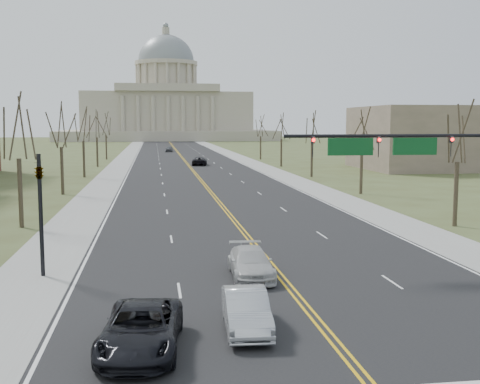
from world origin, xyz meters
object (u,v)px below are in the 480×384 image
object	(u,v)px
signal_left	(40,201)
car_far_sb	(169,149)
signal_mast	(414,156)
car_sb_inner_second	(251,263)
car_sb_outer_lead	(141,329)
car_sb_inner_lead	(246,310)
car_far_nb	(199,161)

from	to	relation	value
signal_left	car_far_sb	xyz separation A→B (m)	(9.41, 124.22, -2.96)
signal_left	car_far_sb	size ratio (longest dim) A/B	1.38
signal_mast	car_sb_inner_second	xyz separation A→B (m)	(-8.91, -1.68, -5.05)
signal_left	car_sb_inner_second	bearing A→B (deg)	-9.53
signal_mast	car_sb_outer_lead	size ratio (longest dim) A/B	2.25
car_sb_inner_lead	car_sb_outer_lead	xyz separation A→B (m)	(-3.73, -1.52, 0.03)
car_sb_inner_lead	car_sb_inner_second	bearing A→B (deg)	82.31
car_sb_inner_second	car_sb_outer_lead	bearing A→B (deg)	-118.08
car_far_nb	car_far_sb	world-z (taller)	car_far_sb
car_sb_inner_second	car_far_sb	bearing A→B (deg)	92.05
signal_mast	car_sb_inner_second	world-z (taller)	signal_mast
signal_left	car_sb_inner_second	world-z (taller)	signal_left
car_sb_inner_second	car_far_sb	size ratio (longest dim) A/B	1.11
car_sb_outer_lead	car_far_sb	xyz separation A→B (m)	(4.46, 134.76, -0.01)
car_far_nb	signal_mast	bearing A→B (deg)	101.56
car_sb_inner_lead	car_sb_inner_second	distance (m)	7.46
signal_left	car_far_nb	distance (m)	76.65
car_sb_inner_lead	car_far_nb	bearing A→B (deg)	89.57
car_far_nb	car_far_sb	xyz separation A→B (m)	(-4.00, 48.81, 0.01)
car_sb_outer_lead	car_far_nb	size ratio (longest dim) A/B	1.03
car_sb_inner_lead	car_sb_outer_lead	size ratio (longest dim) A/B	0.81
car_sb_inner_lead	car_sb_inner_second	xyz separation A→B (m)	(1.36, 7.34, -0.02)
car_sb_outer_lead	car_sb_inner_second	distance (m)	10.21
signal_mast	car_far_sb	distance (m)	124.69
car_sb_outer_lead	car_sb_inner_second	size ratio (longest dim) A/B	1.12
car_far_nb	car_far_sb	size ratio (longest dim) A/B	1.21
signal_left	car_far_nb	bearing A→B (deg)	79.91
car_sb_outer_lead	car_sb_inner_lead	bearing A→B (deg)	28.14
signal_mast	car_sb_inner_second	size ratio (longest dim) A/B	2.51
car_sb_inner_lead	car_sb_inner_second	world-z (taller)	car_sb_inner_lead
signal_mast	car_sb_outer_lead	bearing A→B (deg)	-143.01
car_sb_outer_lead	car_far_nb	xyz separation A→B (m)	(8.46, 85.95, -0.02)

